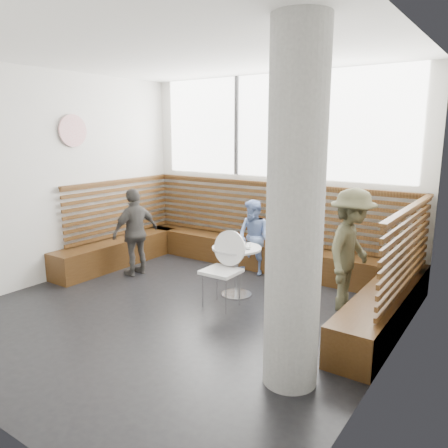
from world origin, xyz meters
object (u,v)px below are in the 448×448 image
Objects in this scene: cafe_table at (237,261)px; child_back at (254,237)px; child_left at (136,232)px; cafe_chair at (225,263)px; adult_man at (351,250)px; concrete_column at (295,213)px.

cafe_table is 0.58× the size of child_back.
child_left is (-1.85, -0.13, 0.20)m from cafe_table.
cafe_chair is 0.82× the size of child_back.
cafe_chair is at bearing -81.72° from cafe_table.
adult_man is at bearing 28.78° from cafe_chair.
cafe_chair is at bearing -62.41° from child_back.
child_left is (-3.33, -0.54, -0.10)m from adult_man.
concrete_column is at bearing -176.55° from adult_man.
child_back is (-1.78, 0.57, -0.19)m from adult_man.
child_left reaches higher than cafe_table.
concrete_column is 3.84m from child_left.
concrete_column is 2.18m from cafe_chair.
adult_man reaches higher than cafe_table.
child_left is at bearing 172.33° from cafe_chair.
cafe_chair is (-1.54, 1.17, -1.01)m from concrete_column.
adult_man is 1.32× the size of child_back.
adult_man reaches higher than child_back.
cafe_table is 0.71× the size of cafe_chair.
concrete_column is at bearing -37.46° from cafe_chair.
concrete_column reaches higher than adult_man.
adult_man is at bearing -5.11° from child_back.
cafe_chair is 0.71× the size of child_left.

